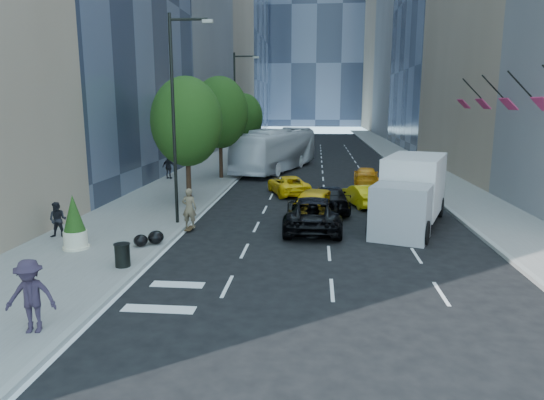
# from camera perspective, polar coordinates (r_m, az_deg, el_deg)

# --- Properties ---
(ground) EXTENTS (160.00, 160.00, 0.00)m
(ground) POSITION_cam_1_polar(r_m,az_deg,el_deg) (20.09, 3.86, -6.18)
(ground) COLOR black
(ground) RESTS_ON ground
(sidewalk_left) EXTENTS (6.00, 120.00, 0.15)m
(sidewalk_left) POSITION_cam_1_polar(r_m,az_deg,el_deg) (50.41, -5.59, 4.47)
(sidewalk_left) COLOR slate
(sidewalk_left) RESTS_ON ground
(sidewalk_right) EXTENTS (4.00, 120.00, 0.15)m
(sidewalk_right) POSITION_cam_1_polar(r_m,az_deg,el_deg) (50.45, 16.19, 4.08)
(sidewalk_right) COLOR slate
(sidewalk_right) RESTS_ON ground
(tower_right_far) EXTENTS (20.00, 24.00, 50.00)m
(tower_right_far) POSITION_cam_1_polar(r_m,az_deg,el_deg) (120.64, 16.47, 19.91)
(tower_right_far) COLOR gray
(tower_right_far) RESTS_ON ground
(lamp_near) EXTENTS (2.13, 0.22, 10.00)m
(lamp_near) POSITION_cam_1_polar(r_m,az_deg,el_deg) (24.12, -11.16, 10.58)
(lamp_near) COLOR black
(lamp_near) RESTS_ON sidewalk_left
(lamp_far) EXTENTS (2.13, 0.22, 10.00)m
(lamp_far) POSITION_cam_1_polar(r_m,az_deg,el_deg) (41.71, -4.13, 10.98)
(lamp_far) COLOR black
(lamp_far) RESTS_ON sidewalk_left
(tree_near) EXTENTS (4.20, 4.20, 7.46)m
(tree_near) POSITION_cam_1_polar(r_m,az_deg,el_deg) (29.19, -10.00, 9.06)
(tree_near) COLOR black
(tree_near) RESTS_ON sidewalk_left
(tree_mid) EXTENTS (4.50, 4.50, 7.99)m
(tree_mid) POSITION_cam_1_polar(r_m,az_deg,el_deg) (38.92, -6.14, 10.19)
(tree_mid) COLOR black
(tree_mid) RESTS_ON sidewalk_left
(tree_far) EXTENTS (3.90, 3.90, 6.92)m
(tree_far) POSITION_cam_1_polar(r_m,az_deg,el_deg) (51.74, -3.28, 9.73)
(tree_far) COLOR black
(tree_far) RESTS_ON sidewalk_left
(traffic_signal) EXTENTS (2.48, 0.53, 5.20)m
(traffic_signal) POSITION_cam_1_polar(r_m,az_deg,el_deg) (59.58, -1.36, 9.58)
(traffic_signal) COLOR black
(traffic_signal) RESTS_ON sidewalk_left
(facade_flags) EXTENTS (1.85, 13.30, 2.05)m
(facade_flags) POSITION_cam_1_polar(r_m,az_deg,el_deg) (30.91, 25.02, 10.56)
(facade_flags) COLOR black
(facade_flags) RESTS_ON ground
(skateboarder) EXTENTS (0.73, 0.49, 1.95)m
(skateboarder) POSITION_cam_1_polar(r_m,az_deg,el_deg) (23.51, -9.70, -1.28)
(skateboarder) COLOR brown
(skateboarder) RESTS_ON ground
(black_sedan_lincoln) EXTENTS (2.67, 5.77, 1.60)m
(black_sedan_lincoln) POSITION_cam_1_polar(r_m,az_deg,el_deg) (23.62, 4.83, -1.52)
(black_sedan_lincoln) COLOR black
(black_sedan_lincoln) RESTS_ON ground
(black_sedan_mercedes) EXTENTS (2.38, 5.06, 1.43)m
(black_sedan_mercedes) POSITION_cam_1_polar(r_m,az_deg,el_deg) (27.69, 6.78, 0.16)
(black_sedan_mercedes) COLOR black
(black_sedan_mercedes) RESTS_ON ground
(taxi_a) EXTENTS (3.05, 5.16, 1.65)m
(taxi_a) POSITION_cam_1_polar(r_m,az_deg,el_deg) (26.19, 5.33, -0.21)
(taxi_a) COLOR #F5B70C
(taxi_a) RESTS_ON ground
(taxi_b) EXTENTS (2.36, 4.07, 1.27)m
(taxi_b) POSITION_cam_1_polar(r_m,az_deg,el_deg) (29.47, 10.52, 0.56)
(taxi_b) COLOR yellow
(taxi_b) RESTS_ON ground
(taxi_c) EXTENTS (3.44, 5.00, 1.27)m
(taxi_c) POSITION_cam_1_polar(r_m,az_deg,el_deg) (32.66, 1.93, 1.79)
(taxi_c) COLOR yellow
(taxi_c) RESTS_ON ground
(taxi_d) EXTENTS (2.13, 4.56, 1.29)m
(taxi_d) POSITION_cam_1_polar(r_m,az_deg,el_deg) (37.41, 11.00, 2.82)
(taxi_d) COLOR orange
(taxi_d) RESTS_ON ground
(city_bus) EXTENTS (6.87, 13.91, 3.78)m
(city_bus) POSITION_cam_1_polar(r_m,az_deg,el_deg) (44.19, 0.52, 5.93)
(city_bus) COLOR white
(city_bus) RESTS_ON ground
(box_truck) EXTENTS (4.82, 7.60, 3.42)m
(box_truck) POSITION_cam_1_polar(r_m,az_deg,el_deg) (24.92, 16.03, 0.95)
(box_truck) COLOR silver
(box_truck) RESTS_ON ground
(pedestrian_a) EXTENTS (0.84, 0.69, 1.60)m
(pedestrian_a) POSITION_cam_1_polar(r_m,az_deg,el_deg) (23.52, -23.88, -2.15)
(pedestrian_a) COLOR black
(pedestrian_a) RESTS_ON sidewalk_left
(pedestrian_b) EXTENTS (1.16, 0.68, 1.86)m
(pedestrian_b) POSITION_cam_1_polar(r_m,az_deg,el_deg) (39.25, -12.05, 3.81)
(pedestrian_b) COLOR black
(pedestrian_b) RESTS_ON sidewalk_left
(pedestrian_c) EXTENTS (1.38, 0.93, 1.98)m
(pedestrian_c) POSITION_cam_1_polar(r_m,az_deg,el_deg) (14.20, -26.53, -10.08)
(pedestrian_c) COLOR #2B2031
(pedestrian_c) RESTS_ON sidewalk_left
(trash_can) EXTENTS (0.55, 0.55, 0.82)m
(trash_can) POSITION_cam_1_polar(r_m,az_deg,el_deg) (18.65, -17.19, -6.26)
(trash_can) COLOR black
(trash_can) RESTS_ON sidewalk_left
(planter_shrub) EXTENTS (0.94, 0.94, 2.26)m
(planter_shrub) POSITION_cam_1_polar(r_m,az_deg,el_deg) (21.38, -22.24, -2.54)
(planter_shrub) COLOR beige
(planter_shrub) RESTS_ON sidewalk_left
(garbage_bags) EXTENTS (1.14, 1.10, 0.57)m
(garbage_bags) POSITION_cam_1_polar(r_m,az_deg,el_deg) (21.18, -14.18, -4.41)
(garbage_bags) COLOR black
(garbage_bags) RESTS_ON sidewalk_left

